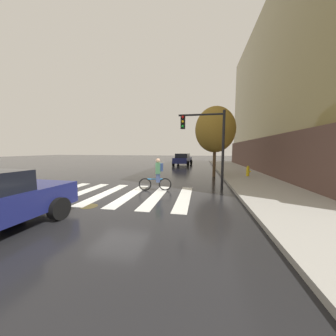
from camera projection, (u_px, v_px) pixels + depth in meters
name	position (u px, v px, depth m)	size (l,w,h in m)	color
ground_plane	(119.00, 194.00, 8.26)	(120.00, 120.00, 0.00)	black
sidewalk	(329.00, 203.00, 6.66)	(6.50, 50.00, 0.15)	#9E9B93
crosswalk_stripes	(118.00, 194.00, 8.27)	(6.94, 4.14, 0.01)	silver
manhole_cover	(89.00, 206.00, 6.49)	(0.64, 0.64, 0.01)	#473D1E
sedan_mid	(183.00, 159.00, 24.40)	(2.57, 4.90, 1.64)	navy
cyclist	(157.00, 175.00, 8.93)	(1.69, 0.41, 1.69)	black
traffic_light_near	(207.00, 136.00, 9.25)	(2.47, 0.28, 4.20)	black
fire_hydrant	(248.00, 171.00, 13.08)	(0.33, 0.22, 0.78)	gold
street_tree_near	(215.00, 130.00, 13.41)	(3.07, 3.07, 5.47)	#4C3823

